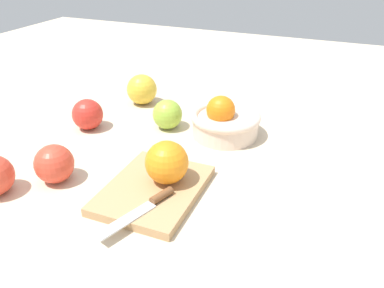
{
  "coord_description": "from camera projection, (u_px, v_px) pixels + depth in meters",
  "views": [
    {
      "loc": [
        0.62,
        0.36,
        0.42
      ],
      "look_at": [
        -0.02,
        0.09,
        0.04
      ],
      "focal_mm": 36.34,
      "sensor_mm": 36.0,
      "label": 1
    }
  ],
  "objects": [
    {
      "name": "ground_plane",
      "position": [
        150.0,
        157.0,
        0.82
      ],
      "size": [
        2.4,
        2.4,
        0.0
      ],
      "primitive_type": "plane",
      "color": "beige"
    },
    {
      "name": "bowl",
      "position": [
        225.0,
        121.0,
        0.9
      ],
      "size": [
        0.16,
        0.16,
        0.1
      ],
      "color": "beige",
      "rests_on": "ground_plane"
    },
    {
      "name": "cutting_board",
      "position": [
        154.0,
        190.0,
        0.7
      ],
      "size": [
        0.21,
        0.16,
        0.02
      ],
      "primitive_type": "cube",
      "rotation": [
        0.0,
        0.0,
        0.01
      ],
      "color": "tan",
      "rests_on": "ground_plane"
    },
    {
      "name": "orange_on_board",
      "position": [
        167.0,
        162.0,
        0.7
      ],
      "size": [
        0.08,
        0.08,
        0.08
      ],
      "primitive_type": "sphere",
      "color": "orange",
      "rests_on": "cutting_board"
    },
    {
      "name": "knife",
      "position": [
        147.0,
        205.0,
        0.64
      ],
      "size": [
        0.15,
        0.07,
        0.01
      ],
      "color": "silver",
      "rests_on": "cutting_board"
    },
    {
      "name": "apple_front_left",
      "position": [
        142.0,
        89.0,
        1.06
      ],
      "size": [
        0.08,
        0.08,
        0.08
      ],
      "primitive_type": "sphere",
      "color": "gold",
      "rests_on": "ground_plane"
    },
    {
      "name": "apple_front_left_2",
      "position": [
        88.0,
        114.0,
        0.93
      ],
      "size": [
        0.07,
        0.07,
        0.07
      ],
      "primitive_type": "sphere",
      "color": "red",
      "rests_on": "ground_plane"
    },
    {
      "name": "apple_front_right",
      "position": [
        54.0,
        164.0,
        0.73
      ],
      "size": [
        0.07,
        0.07,
        0.07
      ],
      "primitive_type": "sphere",
      "color": "#D6422D",
      "rests_on": "ground_plane"
    },
    {
      "name": "apple_mid_left",
      "position": [
        167.0,
        114.0,
        0.93
      ],
      "size": [
        0.07,
        0.07,
        0.07
      ],
      "primitive_type": "sphere",
      "color": "#8EB738",
      "rests_on": "ground_plane"
    }
  ]
}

